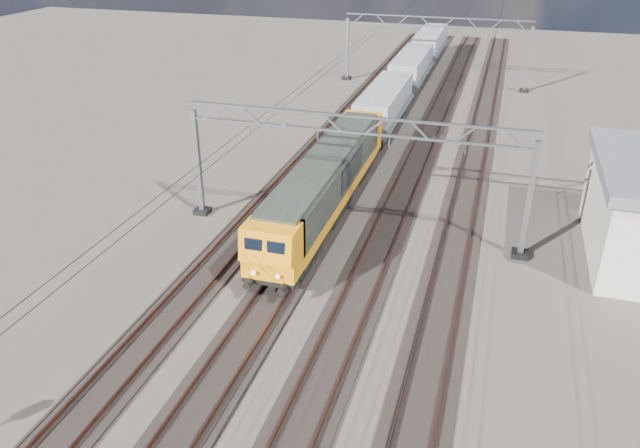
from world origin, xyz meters
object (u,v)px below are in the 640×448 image
(catenary_gantry_mid, at_px, (352,171))
(locomotive, at_px, (326,181))
(hopper_wagon_lead, at_px, (384,104))
(hopper_wagon_mid, at_px, (411,68))
(hopper_wagon_third, at_px, (430,43))
(catenary_gantry_far, at_px, (435,48))

(catenary_gantry_mid, relative_size, locomotive, 0.94)
(locomotive, distance_m, hopper_wagon_lead, 17.70)
(hopper_wagon_mid, xyz_separation_m, hopper_wagon_third, (0.00, 14.20, 0.00))
(hopper_wagon_third, bearing_deg, hopper_wagon_lead, -90.00)
(catenary_gantry_far, height_order, hopper_wagon_mid, catenary_gantry_far)
(catenary_gantry_far, bearing_deg, hopper_wagon_mid, -130.80)
(hopper_wagon_lead, relative_size, hopper_wagon_third, 1.00)
(hopper_wagon_lead, bearing_deg, hopper_wagon_third, 90.00)
(hopper_wagon_third, bearing_deg, hopper_wagon_mid, -90.00)
(catenary_gantry_far, bearing_deg, catenary_gantry_mid, -90.00)
(catenary_gantry_far, distance_m, locomotive, 34.31)
(catenary_gantry_far, distance_m, hopper_wagon_lead, 16.72)
(catenary_gantry_mid, bearing_deg, hopper_wagon_mid, 93.40)
(catenary_gantry_far, xyz_separation_m, locomotive, (-2.00, -34.21, -1.58))
(locomotive, relative_size, hopper_wagon_third, 1.62)
(catenary_gantry_far, xyz_separation_m, hopper_wagon_lead, (-2.00, -16.52, -1.67))
(catenary_gantry_far, bearing_deg, hopper_wagon_third, 99.56)
(locomotive, xyz_separation_m, hopper_wagon_third, (-0.00, 46.10, -0.09))
(catenary_gantry_far, height_order, locomotive, catenary_gantry_far)
(locomotive, distance_m, hopper_wagon_mid, 31.90)
(hopper_wagon_lead, distance_m, hopper_wagon_third, 28.40)
(locomotive, bearing_deg, catenary_gantry_far, 86.65)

